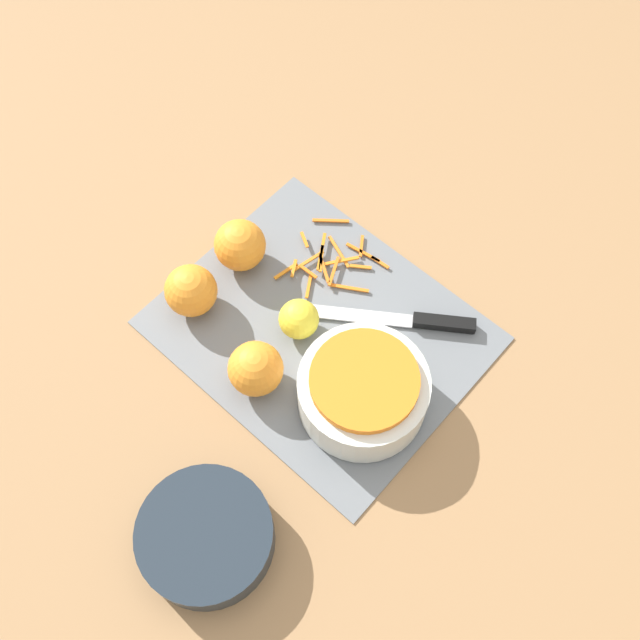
% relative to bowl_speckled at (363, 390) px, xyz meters
% --- Properties ---
extents(ground_plane, '(4.00, 4.00, 0.00)m').
position_rel_bowl_speckled_xyz_m(ground_plane, '(0.12, -0.05, -0.05)').
color(ground_plane, '#9E754C').
extents(cutting_board, '(0.46, 0.38, 0.01)m').
position_rel_bowl_speckled_xyz_m(cutting_board, '(0.12, -0.05, -0.04)').
color(cutting_board, slate).
rests_on(cutting_board, ground_plane).
extents(bowl_speckled, '(0.19, 0.19, 0.09)m').
position_rel_bowl_speckled_xyz_m(bowl_speckled, '(0.00, 0.00, 0.00)').
color(bowl_speckled, silver).
rests_on(bowl_speckled, cutting_board).
extents(bowl_dark, '(0.18, 0.18, 0.05)m').
position_rel_bowl_speckled_xyz_m(bowl_dark, '(0.02, 0.29, -0.02)').
color(bowl_dark, '#1E2833').
rests_on(bowl_dark, ground_plane).
extents(knife, '(0.22, 0.17, 0.02)m').
position_rel_bowl_speckled_xyz_m(knife, '(0.01, -0.16, -0.04)').
color(knife, black).
rests_on(knife, cutting_board).
extents(orange_left, '(0.08, 0.08, 0.08)m').
position_rel_bowl_speckled_xyz_m(orange_left, '(0.30, 0.05, -0.00)').
color(orange_left, orange).
rests_on(orange_left, cutting_board).
extents(orange_right, '(0.08, 0.08, 0.08)m').
position_rel_bowl_speckled_xyz_m(orange_right, '(0.30, -0.06, -0.00)').
color(orange_right, orange).
rests_on(orange_right, cutting_board).
extents(orange_back, '(0.08, 0.08, 0.08)m').
position_rel_bowl_speckled_xyz_m(orange_back, '(0.14, 0.08, -0.00)').
color(orange_back, orange).
rests_on(orange_back, cutting_board).
extents(lemon, '(0.06, 0.06, 0.06)m').
position_rel_bowl_speckled_xyz_m(lemon, '(0.15, -0.03, -0.01)').
color(lemon, yellow).
rests_on(lemon, cutting_board).
extents(peel_pile, '(0.16, 0.16, 0.01)m').
position_rel_bowl_speckled_xyz_m(peel_pile, '(0.19, -0.15, -0.04)').
color(peel_pile, orange).
rests_on(peel_pile, cutting_board).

